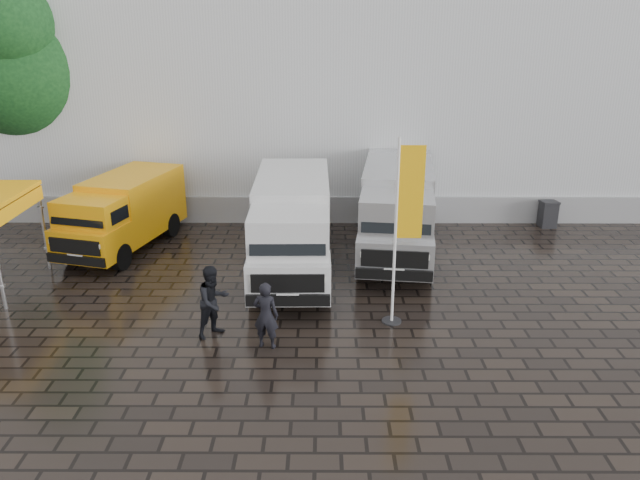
% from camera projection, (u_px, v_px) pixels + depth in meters
% --- Properties ---
extents(ground, '(120.00, 120.00, 0.00)m').
position_uv_depth(ground, '(354.00, 320.00, 15.97)').
color(ground, black).
rests_on(ground, ground).
extents(exhibition_hall, '(44.00, 16.00, 12.00)m').
position_uv_depth(exhibition_hall, '(383.00, 45.00, 28.95)').
color(exhibition_hall, silver).
rests_on(exhibition_hall, ground).
extents(hall_plinth, '(44.00, 0.15, 1.00)m').
position_uv_depth(hall_plinth, '(398.00, 210.00, 23.26)').
color(hall_plinth, gray).
rests_on(hall_plinth, ground).
extents(van_yellow, '(3.23, 5.46, 2.36)m').
position_uv_depth(van_yellow, '(123.00, 215.00, 20.43)').
color(van_yellow, '#F7A10D').
rests_on(van_yellow, ground).
extents(van_white, '(2.23, 6.50, 2.80)m').
position_uv_depth(van_white, '(292.00, 229.00, 18.39)').
color(van_white, silver).
rests_on(van_white, ground).
extents(van_silver, '(2.94, 6.69, 2.81)m').
position_uv_depth(van_silver, '(397.00, 213.00, 19.90)').
color(van_silver, '#B3B5B8').
rests_on(van_silver, ground).
extents(flagpole, '(0.88, 0.50, 4.73)m').
position_uv_depth(flagpole, '(403.00, 224.00, 14.98)').
color(flagpole, black).
rests_on(flagpole, ground).
extents(tree, '(5.04, 5.04, 9.04)m').
position_uv_depth(tree, '(19.00, 60.00, 22.77)').
color(tree, black).
rests_on(tree, ground).
extents(wheelie_bin, '(0.63, 0.63, 0.98)m').
position_uv_depth(wheelie_bin, '(548.00, 214.00, 22.80)').
color(wheelie_bin, black).
rests_on(wheelie_bin, ground).
extents(person_front, '(0.67, 0.51, 1.64)m').
position_uv_depth(person_front, '(266.00, 315.00, 14.41)').
color(person_front, black).
rests_on(person_front, ground).
extents(person_tent, '(1.09, 1.10, 1.79)m').
position_uv_depth(person_tent, '(213.00, 301.00, 14.94)').
color(person_tent, black).
rests_on(person_tent, ground).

